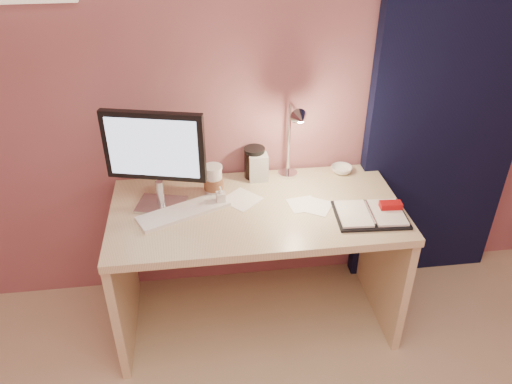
{
  "coord_description": "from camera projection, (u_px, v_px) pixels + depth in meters",
  "views": [
    {
      "loc": [
        -0.26,
        -0.59,
        2.07
      ],
      "look_at": [
        -0.01,
        1.33,
        0.85
      ],
      "focal_mm": 35.0,
      "sensor_mm": 36.0,
      "label": 1
    }
  ],
  "objects": [
    {
      "name": "lotion_bottle",
      "position": [
        221.0,
        196.0,
        2.4
      ],
      "size": [
        0.05,
        0.05,
        0.09
      ],
      "primitive_type": "imported",
      "rotation": [
        0.0,
        0.0,
        0.08
      ],
      "color": "white",
      "rests_on": "desk"
    },
    {
      "name": "paper_c",
      "position": [
        242.0,
        199.0,
        2.45
      ],
      "size": [
        0.23,
        0.23,
        0.0
      ],
      "primitive_type": "cube",
      "rotation": [
        0.0,
        0.0,
        0.74
      ],
      "color": "white",
      "rests_on": "desk"
    },
    {
      "name": "paper_b",
      "position": [
        316.0,
        206.0,
        2.4
      ],
      "size": [
        0.19,
        0.19,
        0.0
      ],
      "primitive_type": "cube",
      "rotation": [
        0.0,
        0.0,
        -0.55
      ],
      "color": "white",
      "rests_on": "desk"
    },
    {
      "name": "product_box",
      "position": [
        258.0,
        167.0,
        2.58
      ],
      "size": [
        0.1,
        0.08,
        0.15
      ],
      "primitive_type": "cube",
      "rotation": [
        0.0,
        0.0,
        0.01
      ],
      "color": "silver",
      "rests_on": "desk"
    },
    {
      "name": "coffee_cup",
      "position": [
        213.0,
        181.0,
        2.47
      ],
      "size": [
        0.1,
        0.1,
        0.16
      ],
      "color": "white",
      "rests_on": "desk"
    },
    {
      "name": "bowl",
      "position": [
        342.0,
        170.0,
        2.68
      ],
      "size": [
        0.12,
        0.12,
        0.04
      ],
      "primitive_type": "imported",
      "rotation": [
        0.0,
        0.0,
        0.09
      ],
      "color": "white",
      "rests_on": "desk"
    },
    {
      "name": "desk_lamp",
      "position": [
        292.0,
        137.0,
        2.42
      ],
      "size": [
        0.11,
        0.27,
        0.44
      ],
      "rotation": [
        0.0,
        0.0,
        0.08
      ],
      "color": "silver",
      "rests_on": "desk"
    },
    {
      "name": "keyboard",
      "position": [
        184.0,
        211.0,
        2.35
      ],
      "size": [
        0.45,
        0.3,
        0.02
      ],
      "primitive_type": "cube",
      "rotation": [
        0.0,
        0.0,
        0.42
      ],
      "color": "white",
      "rests_on": "desk"
    },
    {
      "name": "dark_jar",
      "position": [
        254.0,
        164.0,
        2.61
      ],
      "size": [
        0.11,
        0.11,
        0.15
      ],
      "primitive_type": "cylinder",
      "color": "black",
      "rests_on": "desk"
    },
    {
      "name": "room",
      "position": [
        433.0,
        95.0,
        2.55
      ],
      "size": [
        3.5,
        3.5,
        3.5
      ],
      "color": "#C6B28E",
      "rests_on": "ground"
    },
    {
      "name": "paper_a",
      "position": [
        303.0,
        204.0,
        2.42
      ],
      "size": [
        0.15,
        0.15,
        0.0
      ],
      "primitive_type": "cube",
      "rotation": [
        0.0,
        0.0,
        0.14
      ],
      "color": "white",
      "rests_on": "desk"
    },
    {
      "name": "desk",
      "position": [
        255.0,
        236.0,
        2.58
      ],
      "size": [
        1.4,
        0.7,
        0.73
      ],
      "color": "beige",
      "rests_on": "ground"
    },
    {
      "name": "monitor",
      "position": [
        155.0,
        152.0,
        2.25
      ],
      "size": [
        0.46,
        0.22,
        0.49
      ],
      "rotation": [
        0.0,
        0.0,
        -0.25
      ],
      "color": "silver",
      "rests_on": "desk"
    },
    {
      "name": "planner",
      "position": [
        372.0,
        213.0,
        2.33
      ],
      "size": [
        0.34,
        0.27,
        0.05
      ],
      "rotation": [
        0.0,
        0.0,
        -0.07
      ],
      "color": "black",
      "rests_on": "desk"
    }
  ]
}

